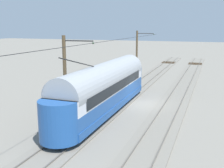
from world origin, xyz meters
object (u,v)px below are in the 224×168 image
at_px(vintage_streetcar, 105,87).
at_px(spare_tie_stack, 73,106).
at_px(catenary_pole_mid_near, 66,75).
at_px(catenary_pole_foreground, 137,52).

xyz_separation_m(vintage_streetcar, spare_tie_stack, (3.04, 0.06, -1.99)).
bearing_deg(vintage_streetcar, catenary_pole_mid_near, 42.83).
bearing_deg(spare_tie_stack, catenary_pole_mid_near, 105.56).
xyz_separation_m(vintage_streetcar, catenary_pole_mid_near, (2.43, 2.25, 1.21)).
xyz_separation_m(catenary_pole_mid_near, spare_tie_stack, (0.61, -2.19, -3.20)).
bearing_deg(vintage_streetcar, spare_tie_stack, 1.21).
height_order(catenary_pole_foreground, catenary_pole_mid_near, same).
distance_m(catenary_pole_foreground, catenary_pole_mid_near, 21.47).
bearing_deg(vintage_streetcar, catenary_pole_foreground, -82.79).
distance_m(catenary_pole_mid_near, spare_tie_stack, 3.92).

